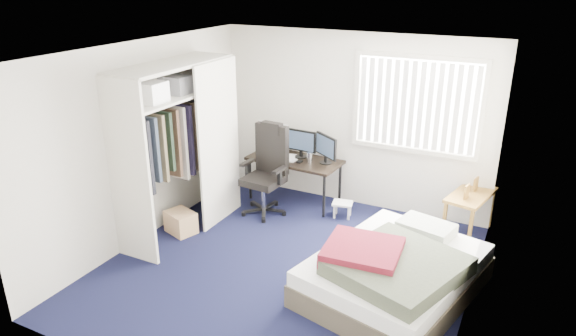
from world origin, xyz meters
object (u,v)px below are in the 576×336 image
at_px(office_chair, 267,179).
at_px(desk, 296,156).
at_px(nightstand, 471,198).
at_px(bed, 394,271).

bearing_deg(office_chair, desk, 67.66).
distance_m(nightstand, bed, 1.85).
xyz_separation_m(office_chair, nightstand, (2.69, 0.58, 0.01)).
relative_size(office_chair, nightstand, 1.42).
height_order(office_chair, bed, office_chair).
xyz_separation_m(desk, bed, (1.98, -1.70, -0.44)).
height_order(office_chair, nightstand, office_chair).
bearing_deg(nightstand, desk, -178.35).
bearing_deg(bed, desk, 139.47).
xyz_separation_m(office_chair, bed, (2.19, -1.19, -0.22)).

